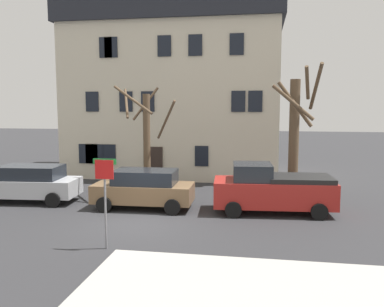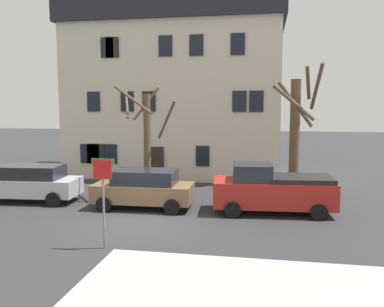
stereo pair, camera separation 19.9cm
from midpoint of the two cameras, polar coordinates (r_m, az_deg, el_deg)
ground_plane at (r=16.17m, az=-8.07°, el=-9.69°), size 120.00×120.00×0.00m
building_main at (r=28.04m, az=-2.39°, el=9.29°), size 14.00×8.21×11.46m
tree_bare_near at (r=20.10m, az=-6.70°, el=2.01°), size 2.94×2.95×5.51m
tree_bare_mid at (r=20.72m, az=14.02°, el=3.03°), size 2.36×2.37×6.58m
car_silver_wagon at (r=20.82m, az=-22.00°, el=-3.85°), size 4.66×2.41×1.74m
car_brown_wagon at (r=18.23m, az=-7.07°, el=-4.88°), size 4.42×2.15×1.73m
pickup_truck_red at (r=17.70m, az=10.88°, el=-4.93°), size 5.17×2.56×2.10m
street_sign_pole at (r=13.13m, az=-12.55°, el=-4.52°), size 0.76×0.07×2.91m
bicycle_leaning at (r=22.54m, az=-19.74°, el=-4.38°), size 1.70×0.53×1.03m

